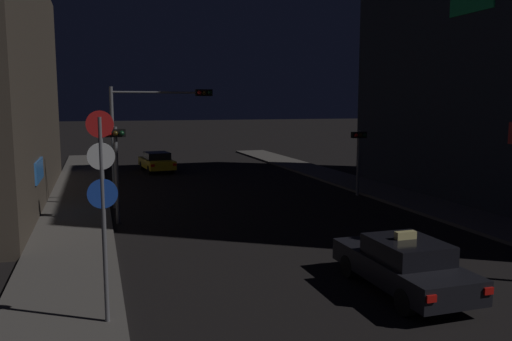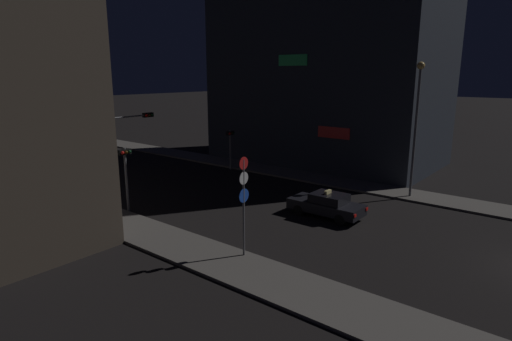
{
  "view_description": "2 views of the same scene",
  "coord_description": "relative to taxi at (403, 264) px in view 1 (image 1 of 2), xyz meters",
  "views": [
    {
      "loc": [
        -6.98,
        0.0,
        4.85
      ],
      "look_at": [
        -0.74,
        19.7,
        2.13
      ],
      "focal_mm": 35.58,
      "sensor_mm": 36.0,
      "label": 1
    },
    {
      "loc": [
        -20.34,
        -0.5,
        8.2
      ],
      "look_at": [
        0.17,
        16.0,
        2.11
      ],
      "focal_mm": 29.25,
      "sensor_mm": 36.0,
      "label": 2
    }
  ],
  "objects": [
    {
      "name": "sign_pole_left",
      "position": [
        -7.36,
        0.11,
        2.16
      ],
      "size": [
        0.63,
        0.1,
        4.58
      ],
      "color": "slate",
      "rests_on": "sidewalk_left"
    },
    {
      "name": "traffic_light_left_kerb",
      "position": [
        -6.7,
        9.98,
        2.07
      ],
      "size": [
        0.8,
        0.42,
        3.94
      ],
      "color": "slate",
      "rests_on": "ground_plane"
    },
    {
      "name": "far_car",
      "position": [
        -3.34,
        25.65,
        -0.0
      ],
      "size": [
        2.25,
        4.61,
        1.42
      ],
      "color": "yellow",
      "rests_on": "ground_plane"
    },
    {
      "name": "traffic_light_right_kerb",
      "position": [
        5.76,
        12.82,
        1.77
      ],
      "size": [
        0.8,
        0.42,
        3.48
      ],
      "color": "slate",
      "rests_on": "ground_plane"
    },
    {
      "name": "sidewalk_left",
      "position": [
        -8.39,
        12.68,
        -0.67
      ],
      "size": [
        2.87,
        51.2,
        0.14
      ],
      "primitive_type": "cube",
      "color": "#5B5651",
      "rests_on": "ground_plane"
    },
    {
      "name": "taxi",
      "position": [
        0.0,
        0.0,
        0.0
      ],
      "size": [
        1.82,
        4.45,
        1.62
      ],
      "color": "black",
      "rests_on": "ground_plane"
    },
    {
      "name": "sidewalk_right",
      "position": [
        7.44,
        12.68,
        -0.67
      ],
      "size": [
        2.87,
        51.2,
        0.14
      ],
      "primitive_type": "cube",
      "color": "#5B5651",
      "rests_on": "ground_plane"
    },
    {
      "name": "traffic_light_overhead",
      "position": [
        -4.92,
        13.27,
        3.34
      ],
      "size": [
        4.77,
        0.42,
        5.63
      ],
      "color": "slate",
      "rests_on": "ground_plane"
    }
  ]
}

